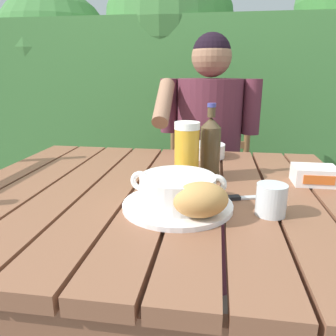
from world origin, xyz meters
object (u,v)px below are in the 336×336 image
at_px(beer_glass, 187,152).
at_px(beer_bottle, 210,146).
at_px(table_knife, 239,198).
at_px(diner_bowl, 206,150).
at_px(water_glass_small, 271,200).
at_px(soup_bowl, 178,189).
at_px(serving_plate, 178,205).
at_px(bread_roll, 201,200).
at_px(person_eating, 208,142).
at_px(butter_tub, 315,175).
at_px(chair_near_diner, 208,176).

relative_size(beer_glass, beer_bottle, 0.79).
height_order(table_knife, diner_bowl, diner_bowl).
bearing_deg(water_glass_small, soup_bowl, 177.28).
xyz_separation_m(serving_plate, bread_roll, (0.06, -0.07, 0.05)).
xyz_separation_m(table_knife, diner_bowl, (-0.10, 0.43, 0.02)).
xyz_separation_m(person_eating, table_knife, (0.10, -0.77, 0.02)).
relative_size(soup_bowl, diner_bowl, 1.62).
xyz_separation_m(serving_plate, beer_glass, (0.00, 0.20, 0.08)).
distance_m(soup_bowl, table_knife, 0.18).
relative_size(butter_tub, diner_bowl, 0.85).
bearing_deg(chair_near_diner, diner_bowl, -90.00).
height_order(water_glass_small, diner_bowl, water_glass_small).
bearing_deg(table_knife, serving_plate, -153.75).
bearing_deg(diner_bowl, beer_bottle, -85.33).
xyz_separation_m(beer_bottle, butter_tub, (0.31, -0.04, -0.07)).
bearing_deg(bread_roll, beer_bottle, 88.09).
bearing_deg(water_glass_small, person_eating, 101.25).
xyz_separation_m(chair_near_diner, beer_bottle, (0.02, -0.77, 0.35)).
bearing_deg(beer_glass, chair_near_diner, 86.71).
distance_m(chair_near_diner, soup_bowl, 1.09).
bearing_deg(water_glass_small, chair_near_diner, 99.05).
bearing_deg(soup_bowl, water_glass_small, -2.72).
relative_size(chair_near_diner, bread_roll, 6.62).
bearing_deg(beer_bottle, beer_glass, -133.19).
height_order(serving_plate, beer_glass, beer_glass).
xyz_separation_m(serving_plate, beer_bottle, (0.07, 0.27, 0.09)).
bearing_deg(chair_near_diner, water_glass_small, -80.95).
distance_m(beer_glass, beer_bottle, 0.10).
distance_m(soup_bowl, water_glass_small, 0.22).
bearing_deg(butter_tub, person_eating, 118.51).
distance_m(serving_plate, beer_bottle, 0.30).
relative_size(serving_plate, table_knife, 1.65).
distance_m(chair_near_diner, serving_plate, 1.08).
bearing_deg(bread_roll, person_eating, 90.66).
distance_m(bread_roll, beer_bottle, 0.35).
relative_size(soup_bowl, table_knife, 1.43).
distance_m(chair_near_diner, beer_glass, 0.91).
xyz_separation_m(person_eating, butter_tub, (0.33, -0.61, 0.04)).
relative_size(beer_bottle, table_knife, 1.40).
distance_m(beer_bottle, water_glass_small, 0.33).
distance_m(beer_bottle, table_knife, 0.23).
bearing_deg(table_knife, beer_bottle, 112.52).
relative_size(beer_glass, butter_tub, 1.47).
height_order(beer_glass, butter_tub, beer_glass).
bearing_deg(soup_bowl, person_eating, 86.73).
distance_m(serving_plate, bread_roll, 0.10).
bearing_deg(bread_roll, butter_tub, 43.28).
height_order(water_glass_small, table_knife, water_glass_small).
height_order(chair_near_diner, butter_tub, chair_near_diner).
bearing_deg(serving_plate, beer_glass, 89.22).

